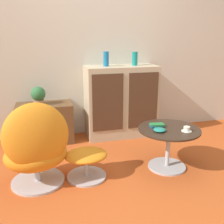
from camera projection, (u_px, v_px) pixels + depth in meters
ground_plane at (116, 187)px, 2.44m from camera, size 12.00×12.00×0.00m
wall_back at (86, 39)px, 3.47m from camera, size 6.40×0.06×2.60m
sideboard at (121, 101)px, 3.58m from camera, size 0.96×0.44×0.97m
tv_console at (45, 123)px, 3.41m from camera, size 0.70×0.40×0.51m
egg_chair at (36, 147)px, 2.37m from camera, size 0.67×0.64×0.82m
ottoman at (86, 159)px, 2.55m from camera, size 0.42×0.39×0.28m
coffee_table at (168, 141)px, 2.72m from camera, size 0.64×0.64×0.44m
vase_leftmost at (106, 59)px, 3.37m from camera, size 0.07×0.07×0.19m
vase_inner_left at (135, 59)px, 3.47m from camera, size 0.07×0.07×0.18m
potted_plant at (38, 95)px, 3.29m from camera, size 0.18×0.18×0.23m
teacup at (187, 129)px, 2.60m from camera, size 0.10×0.10×0.05m
book_stack at (157, 125)px, 2.72m from camera, size 0.16×0.10×0.04m
bowl at (160, 130)px, 2.59m from camera, size 0.12×0.12×0.04m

